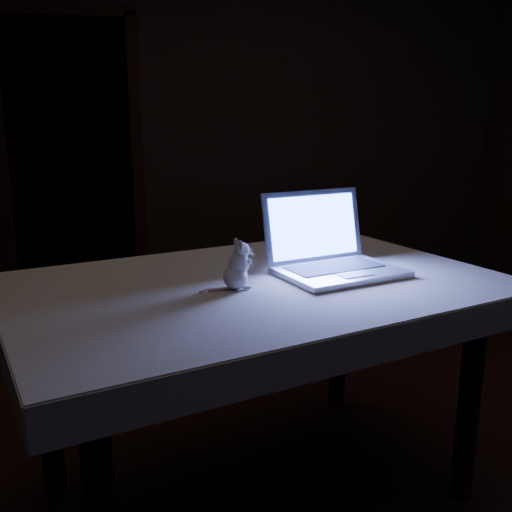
{
  "coord_description": "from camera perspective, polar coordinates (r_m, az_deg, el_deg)",
  "views": [
    {
      "loc": [
        -0.35,
        -2.02,
        1.33
      ],
      "look_at": [
        -0.08,
        -0.16,
        0.88
      ],
      "focal_mm": 40.0,
      "sensor_mm": 36.0,
      "label": 1
    }
  ],
  "objects": [
    {
      "name": "table",
      "position": [
        2.04,
        0.08,
        -13.51
      ],
      "size": [
        1.73,
        1.42,
        0.8
      ],
      "primitive_type": null,
      "rotation": [
        0.0,
        0.0,
        0.36
      ],
      "color": "black",
      "rests_on": "floor"
    },
    {
      "name": "tablecloth",
      "position": [
        1.91,
        -0.99,
        -3.9
      ],
      "size": [
        1.9,
        1.66,
        0.1
      ],
      "primitive_type": null,
      "rotation": [
        0.0,
        0.0,
        0.46
      ],
      "color": "beige",
      "rests_on": "table"
    },
    {
      "name": "floor",
      "position": [
        2.44,
        1.39,
        -19.42
      ],
      "size": [
        5.0,
        5.0,
        0.0
      ],
      "primitive_type": "plane",
      "color": "black",
      "rests_on": "ground"
    },
    {
      "name": "doorway",
      "position": [
        4.59,
        -17.99,
        9.57
      ],
      "size": [
        1.06,
        0.36,
        2.13
      ],
      "primitive_type": null,
      "color": "black",
      "rests_on": "back_wall"
    },
    {
      "name": "back_wall",
      "position": [
        4.53,
        -4.02,
        13.11
      ],
      "size": [
        4.5,
        0.04,
        2.6
      ],
      "primitive_type": "cube",
      "color": "black",
      "rests_on": "ground"
    },
    {
      "name": "laptop",
      "position": [
        1.95,
        8.55,
        2.02
      ],
      "size": [
        0.5,
        0.47,
        0.28
      ],
      "primitive_type": null,
      "rotation": [
        0.0,
        0.0,
        0.34
      ],
      "color": "silver",
      "rests_on": "tablecloth"
    },
    {
      "name": "plush_mouse",
      "position": [
        1.78,
        -2.08,
        -0.87
      ],
      "size": [
        0.16,
        0.16,
        0.16
      ],
      "primitive_type": null,
      "rotation": [
        0.0,
        0.0,
        0.59
      ],
      "color": "silver",
      "rests_on": "tablecloth"
    }
  ]
}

